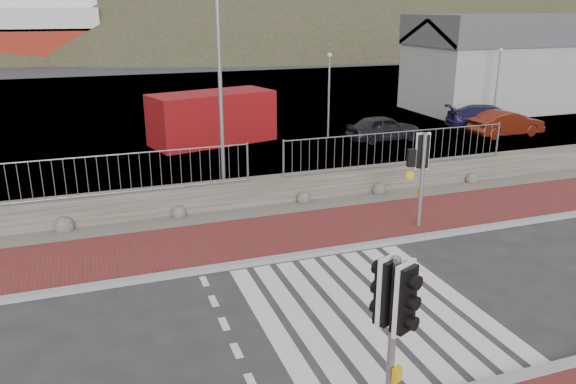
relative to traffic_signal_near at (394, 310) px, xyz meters
name	(u,v)px	position (x,y,z in m)	size (l,w,h in m)	color
ground	(367,311)	(1.38, 3.32, -2.09)	(220.00, 220.00, 0.00)	#28282B
sidewalk_far	(294,233)	(1.38, 7.82, -2.05)	(40.00, 3.00, 0.08)	maroon
kerb_far	(314,253)	(1.38, 6.32, -2.04)	(40.00, 0.25, 0.12)	gray
zebra_crossing	(367,310)	(1.38, 3.32, -2.08)	(4.62, 5.60, 0.01)	silver
gravel_strip	(272,211)	(1.38, 9.82, -2.06)	(40.00, 1.50, 0.06)	#59544C
stone_wall	(265,191)	(1.38, 10.62, -1.64)	(40.00, 0.60, 0.90)	#4B463E
railing	(266,151)	(1.38, 10.47, -0.27)	(18.07, 0.07, 1.22)	gray
quay	(172,106)	(1.38, 31.22, -2.09)	(120.00, 40.00, 0.50)	#4C4C4F
water	(129,61)	(1.38, 66.22, -2.09)	(220.00, 50.00, 0.05)	#3F4C54
harbor_building	(508,62)	(21.38, 23.22, 0.84)	(12.20, 6.20, 5.80)	#9E9E99
hills_backdrop	(168,181)	(8.13, 91.22, -25.14)	(254.00, 90.00, 100.00)	#262D1B
traffic_signal_near	(394,310)	(0.00, 0.00, 0.00)	(0.48, 0.40, 2.90)	gray
traffic_signal_far	(422,160)	(4.95, 7.07, -0.03)	(0.70, 0.36, 2.85)	gray
streetlight	(223,74)	(0.33, 11.46, 2.09)	(1.50, 0.73, 7.43)	gray
shipping_container	(212,118)	(1.71, 19.97, -0.89)	(5.75, 2.40, 2.40)	maroon
car_a	(383,128)	(9.60, 17.60, -1.47)	(1.47, 3.64, 1.24)	black
car_b	(506,123)	(15.97, 16.50, -1.45)	(1.34, 3.85, 1.27)	#5B190D
car_c	(490,118)	(16.09, 17.87, -1.43)	(1.84, 4.54, 1.32)	#16133D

